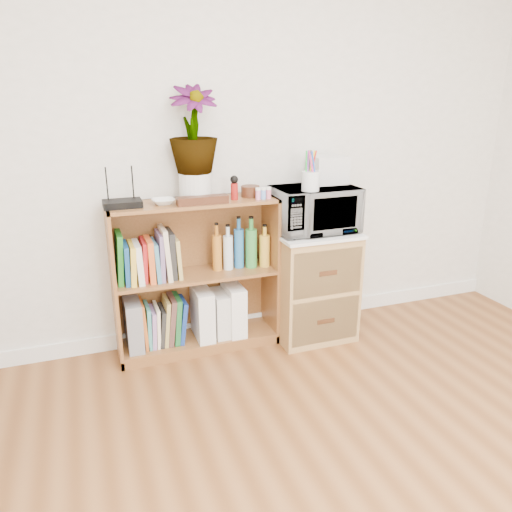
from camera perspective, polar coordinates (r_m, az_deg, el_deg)
name	(u,v)px	position (r m, az deg, el deg)	size (l,w,h in m)	color
skirting_board	(243,322)	(3.47, -1.45, -7.50)	(4.00, 0.02, 0.10)	white
bookshelf	(196,277)	(3.09, -6.86, -2.40)	(1.00, 0.30, 0.95)	brown
wicker_unit	(311,285)	(3.30, 6.31, -3.28)	(0.50, 0.45, 0.70)	#9E7542
microwave	(315,209)	(3.14, 6.72, 5.32)	(0.51, 0.34, 0.28)	silver
pen_cup	(311,181)	(2.98, 6.25, 8.51)	(0.10, 0.10, 0.12)	silver
small_appliance	(328,170)	(3.24, 8.20, 9.73)	(0.22, 0.18, 0.17)	silver
router	(122,204)	(2.87, -15.03, 5.80)	(0.21, 0.14, 0.04)	black
white_bowl	(163,202)	(2.89, -10.54, 6.13)	(0.13, 0.13, 0.03)	silver
plant_pot	(195,187)	(2.96, -6.94, 7.88)	(0.19, 0.19, 0.16)	silver
potted_plant	(193,129)	(2.92, -7.19, 14.16)	(0.27, 0.27, 0.49)	#32702C
trinket_box	(203,200)	(2.86, -6.12, 6.37)	(0.29, 0.07, 0.05)	#34180E
kokeshi_doll	(234,191)	(2.97, -2.49, 7.38)	(0.04, 0.04, 0.10)	maroon
wooden_bowl	(250,191)	(3.05, -0.66, 7.42)	(0.11, 0.11, 0.07)	#3C1E10
paint_jars	(263,194)	(2.98, 0.84, 7.05)	(0.11, 0.04, 0.06)	pink
file_box	(133,324)	(3.13, -13.84, -7.53)	(0.09, 0.25, 0.31)	gray
magazine_holder_left	(202,313)	(3.18, -6.14, -6.49)	(0.10, 0.26, 0.32)	white
magazine_holder_mid	(219,313)	(3.21, -4.20, -6.54)	(0.09, 0.23, 0.28)	silver
magazine_holder_right	(234,308)	(3.23, -2.58, -6.00)	(0.10, 0.26, 0.32)	white
cookbooks	(149,258)	(2.99, -12.18, -0.23)	(0.37, 0.20, 0.31)	#207820
liquor_bottles	(242,245)	(3.11, -1.63, 1.23)	(0.36, 0.07, 0.32)	#B86F22
lower_books	(163,322)	(3.16, -10.55, -7.42)	(0.28, 0.19, 0.30)	#C15D22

